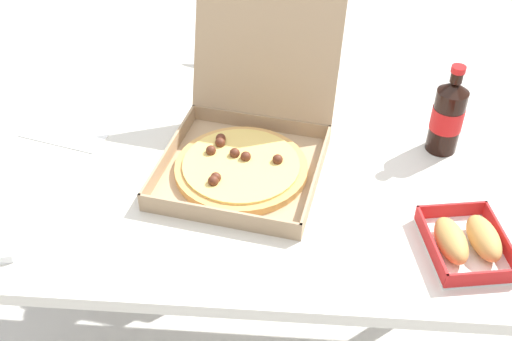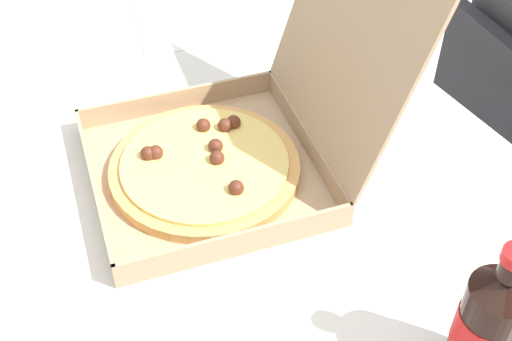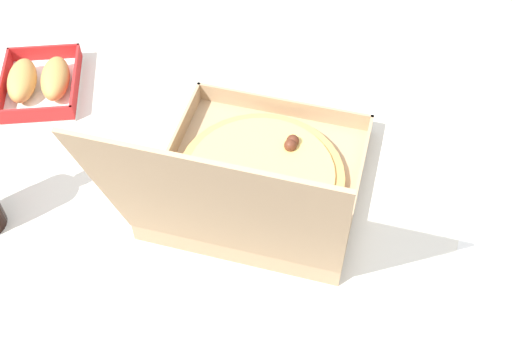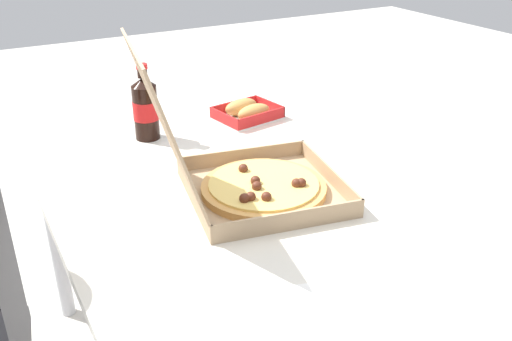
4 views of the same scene
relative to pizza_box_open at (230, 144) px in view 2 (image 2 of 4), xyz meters
name	(u,v)px [view 2 (image 2 of 4)]	position (x,y,z in m)	size (l,w,h in m)	color
dining_table	(257,228)	(0.07, 0.01, -0.13)	(1.46, 0.86, 0.75)	silver
pizza_box_open	(230,144)	(0.00, 0.00, 0.00)	(0.43, 0.51, 0.38)	tan
cola_bottle	(488,325)	(0.46, 0.09, 0.04)	(0.07, 0.07, 0.22)	black
paper_menu	(174,23)	(-0.45, 0.10, -0.05)	(0.21, 0.15, 0.00)	white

